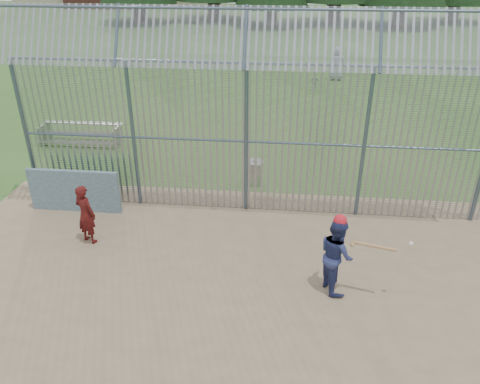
# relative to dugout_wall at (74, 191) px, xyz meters

# --- Properties ---
(ground) EXTENTS (120.00, 120.00, 0.00)m
(ground) POSITION_rel_dugout_wall_xyz_m (4.60, -2.90, -0.62)
(ground) COLOR #2D511E
(ground) RESTS_ON ground
(dirt_infield) EXTENTS (14.00, 10.00, 0.02)m
(dirt_infield) POSITION_rel_dugout_wall_xyz_m (4.60, -3.40, -0.61)
(dirt_infield) COLOR #756047
(dirt_infield) RESTS_ON ground
(dugout_wall) EXTENTS (2.50, 0.12, 1.20)m
(dugout_wall) POSITION_rel_dugout_wall_xyz_m (0.00, 0.00, 0.00)
(dugout_wall) COLOR #38566B
(dugout_wall) RESTS_ON dirt_infield
(batter) EXTENTS (0.87, 0.97, 1.66)m
(batter) POSITION_rel_dugout_wall_xyz_m (6.77, -2.62, 0.23)
(batter) COLOR navy
(batter) RESTS_ON dirt_infield
(onlooker) EXTENTS (0.65, 0.55, 1.52)m
(onlooker) POSITION_rel_dugout_wall_xyz_m (0.93, -1.44, 0.16)
(onlooker) COLOR maroon
(onlooker) RESTS_ON dirt_infield
(bg_kid_standing) EXTENTS (0.92, 0.63, 1.81)m
(bg_kid_standing) POSITION_rel_dugout_wall_xyz_m (8.19, 15.66, 0.29)
(bg_kid_standing) COLOR slate
(bg_kid_standing) RESTS_ON ground
(bg_kid_seated) EXTENTS (0.49, 0.21, 0.83)m
(bg_kid_seated) POSITION_rel_dugout_wall_xyz_m (6.91, 13.28, -0.20)
(bg_kid_seated) COLOR slate
(bg_kid_seated) RESTS_ON ground
(batting_gear) EXTENTS (1.54, 0.42, 0.62)m
(batting_gear) POSITION_rel_dugout_wall_xyz_m (6.93, -2.65, 0.95)
(batting_gear) COLOR red
(batting_gear) RESTS_ON ground
(trash_can) EXTENTS (0.56, 0.56, 0.82)m
(trash_can) POSITION_rel_dugout_wall_xyz_m (4.72, 2.21, -0.24)
(trash_can) COLOR gray
(trash_can) RESTS_ON ground
(bleacher) EXTENTS (3.00, 0.95, 0.72)m
(bleacher) POSITION_rel_dugout_wall_xyz_m (-1.90, 4.83, -0.21)
(bleacher) COLOR slate
(bleacher) RESTS_ON ground
(backstop_fence) EXTENTS (20.09, 0.81, 5.30)m
(backstop_fence) POSITION_rel_dugout_wall_xyz_m (6.41, 0.53, 1.74)
(backstop_fence) COLOR #47566B
(backstop_fence) RESTS_ON ground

